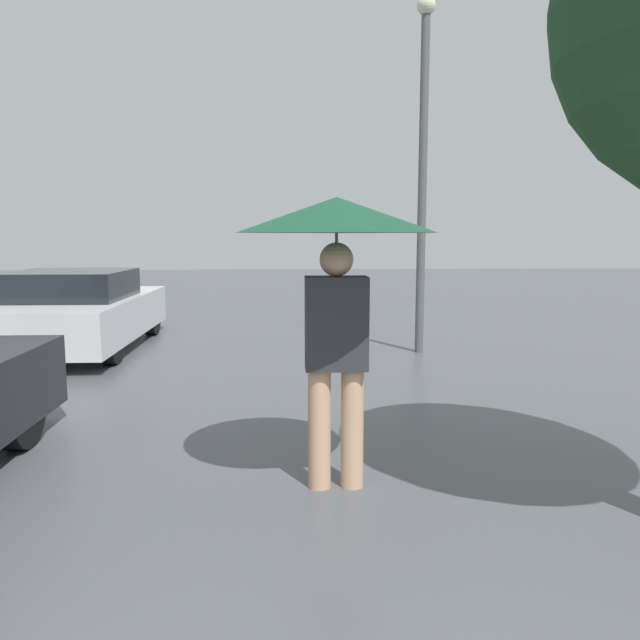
% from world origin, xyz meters
% --- Properties ---
extents(pedestrian, '(1.26, 1.26, 1.89)m').
position_xyz_m(pedestrian, '(0.05, 3.30, 1.58)').
color(pedestrian, tan).
rests_on(pedestrian, ground_plane).
extents(parked_car_farthest, '(1.83, 3.91, 1.15)m').
position_xyz_m(parked_car_farthest, '(-3.36, 8.57, 0.55)').
color(parked_car_farthest, silver).
rests_on(parked_car_farthest, ground_plane).
extents(street_lamp, '(0.25, 0.25, 4.80)m').
position_xyz_m(street_lamp, '(1.61, 8.03, 2.76)').
color(street_lamp, '#515456').
rests_on(street_lamp, ground_plane).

